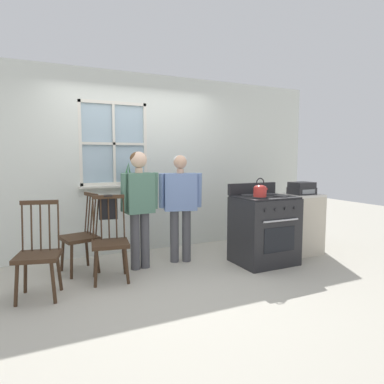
{
  "coord_description": "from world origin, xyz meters",
  "views": [
    {
      "loc": [
        -1.46,
        -3.68,
        1.46
      ],
      "look_at": [
        0.45,
        0.3,
        1.0
      ],
      "focal_mm": 32.0,
      "sensor_mm": 36.0,
      "label": 1
    }
  ],
  "objects_px": {
    "person_elderly_left": "(139,198)",
    "stereo": "(302,188)",
    "chair_by_window": "(110,243)",
    "person_teen_center": "(180,198)",
    "kettle": "(260,190)",
    "side_counter": "(300,224)",
    "potted_plant": "(128,179)",
    "stove": "(264,229)",
    "handbag": "(108,208)",
    "chair_center_cluster": "(81,237)",
    "chair_near_wall": "(38,255)"
  },
  "relations": [
    {
      "from": "chair_by_window",
      "to": "person_elderly_left",
      "type": "xyz_separation_m",
      "value": [
        0.44,
        0.25,
        0.48
      ]
    },
    {
      "from": "stove",
      "to": "person_elderly_left",
      "type": "bearing_deg",
      "value": 162.65
    },
    {
      "from": "chair_near_wall",
      "to": "person_elderly_left",
      "type": "bearing_deg",
      "value": 33.93
    },
    {
      "from": "chair_near_wall",
      "to": "stove",
      "type": "relative_size",
      "value": 0.92
    },
    {
      "from": "chair_center_cluster",
      "to": "person_teen_center",
      "type": "xyz_separation_m",
      "value": [
        1.3,
        -0.15,
        0.44
      ]
    },
    {
      "from": "stove",
      "to": "stereo",
      "type": "xyz_separation_m",
      "value": [
        0.79,
        0.14,
        0.51
      ]
    },
    {
      "from": "stove",
      "to": "kettle",
      "type": "height_order",
      "value": "kettle"
    },
    {
      "from": "person_teen_center",
      "to": "kettle",
      "type": "xyz_separation_m",
      "value": [
        0.83,
        -0.68,
        0.14
      ]
    },
    {
      "from": "stereo",
      "to": "chair_near_wall",
      "type": "bearing_deg",
      "value": -178.76
    },
    {
      "from": "potted_plant",
      "to": "handbag",
      "type": "bearing_deg",
      "value": -120.93
    },
    {
      "from": "stove",
      "to": "stereo",
      "type": "height_order",
      "value": "stove"
    },
    {
      "from": "chair_near_wall",
      "to": "side_counter",
      "type": "bearing_deg",
      "value": 15.68
    },
    {
      "from": "potted_plant",
      "to": "chair_center_cluster",
      "type": "bearing_deg",
      "value": -143.71
    },
    {
      "from": "stove",
      "to": "potted_plant",
      "type": "distance_m",
      "value": 2.1
    },
    {
      "from": "kettle",
      "to": "stereo",
      "type": "bearing_deg",
      "value": 15.69
    },
    {
      "from": "person_elderly_left",
      "to": "kettle",
      "type": "relative_size",
      "value": 6.16
    },
    {
      "from": "chair_by_window",
      "to": "chair_center_cluster",
      "type": "height_order",
      "value": "same"
    },
    {
      "from": "person_elderly_left",
      "to": "stove",
      "type": "distance_m",
      "value": 1.74
    },
    {
      "from": "person_elderly_left",
      "to": "chair_near_wall",
      "type": "bearing_deg",
      "value": -165.91
    },
    {
      "from": "potted_plant",
      "to": "side_counter",
      "type": "distance_m",
      "value": 2.66
    },
    {
      "from": "stove",
      "to": "kettle",
      "type": "xyz_separation_m",
      "value": [
        -0.18,
        -0.13,
        0.55
      ]
    },
    {
      "from": "chair_near_wall",
      "to": "person_teen_center",
      "type": "distance_m",
      "value": 1.93
    },
    {
      "from": "chair_center_cluster",
      "to": "kettle",
      "type": "distance_m",
      "value": 2.36
    },
    {
      "from": "chair_by_window",
      "to": "stereo",
      "type": "height_order",
      "value": "stereo"
    },
    {
      "from": "person_elderly_left",
      "to": "chair_by_window",
      "type": "bearing_deg",
      "value": -156.03
    },
    {
      "from": "chair_by_window",
      "to": "person_teen_center",
      "type": "xyz_separation_m",
      "value": [
        1.03,
        0.3,
        0.44
      ]
    },
    {
      "from": "potted_plant",
      "to": "stereo",
      "type": "height_order",
      "value": "potted_plant"
    },
    {
      "from": "chair_near_wall",
      "to": "stereo",
      "type": "distance_m",
      "value": 3.65
    },
    {
      "from": "chair_center_cluster",
      "to": "potted_plant",
      "type": "distance_m",
      "value": 1.18
    },
    {
      "from": "chair_near_wall",
      "to": "handbag",
      "type": "relative_size",
      "value": 3.26
    },
    {
      "from": "stove",
      "to": "potted_plant",
      "type": "xyz_separation_m",
      "value": [
        -1.53,
        1.27,
        0.66
      ]
    },
    {
      "from": "kettle",
      "to": "side_counter",
      "type": "distance_m",
      "value": 1.16
    },
    {
      "from": "kettle",
      "to": "chair_by_window",
      "type": "bearing_deg",
      "value": 168.49
    },
    {
      "from": "chair_center_cluster",
      "to": "kettle",
      "type": "bearing_deg",
      "value": 56.37
    },
    {
      "from": "stove",
      "to": "handbag",
      "type": "relative_size",
      "value": 3.53
    },
    {
      "from": "person_elderly_left",
      "to": "stereo",
      "type": "bearing_deg",
      "value": -14.3
    },
    {
      "from": "person_teen_center",
      "to": "potted_plant",
      "type": "xyz_separation_m",
      "value": [
        -0.53,
        0.72,
        0.25
      ]
    },
    {
      "from": "chair_near_wall",
      "to": "kettle",
      "type": "height_order",
      "value": "kettle"
    },
    {
      "from": "chair_by_window",
      "to": "side_counter",
      "type": "height_order",
      "value": "chair_by_window"
    },
    {
      "from": "chair_near_wall",
      "to": "chair_center_cluster",
      "type": "xyz_separation_m",
      "value": [
        0.51,
        0.64,
        0.0
      ]
    },
    {
      "from": "side_counter",
      "to": "potted_plant",
      "type": "bearing_deg",
      "value": 154.48
    },
    {
      "from": "chair_by_window",
      "to": "kettle",
      "type": "height_order",
      "value": "kettle"
    },
    {
      "from": "stove",
      "to": "stereo",
      "type": "bearing_deg",
      "value": 10.03
    },
    {
      "from": "stove",
      "to": "chair_by_window",
      "type": "bearing_deg",
      "value": 173.05
    },
    {
      "from": "person_teen_center",
      "to": "handbag",
      "type": "distance_m",
      "value": 1.0
    },
    {
      "from": "handbag",
      "to": "chair_center_cluster",
      "type": "bearing_deg",
      "value": 144.45
    },
    {
      "from": "potted_plant",
      "to": "handbag",
      "type": "relative_size",
      "value": 1.15
    },
    {
      "from": "person_elderly_left",
      "to": "potted_plant",
      "type": "height_order",
      "value": "person_elderly_left"
    },
    {
      "from": "stove",
      "to": "potted_plant",
      "type": "relative_size",
      "value": 3.07
    },
    {
      "from": "stereo",
      "to": "chair_center_cluster",
      "type": "bearing_deg",
      "value": 169.8
    }
  ]
}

